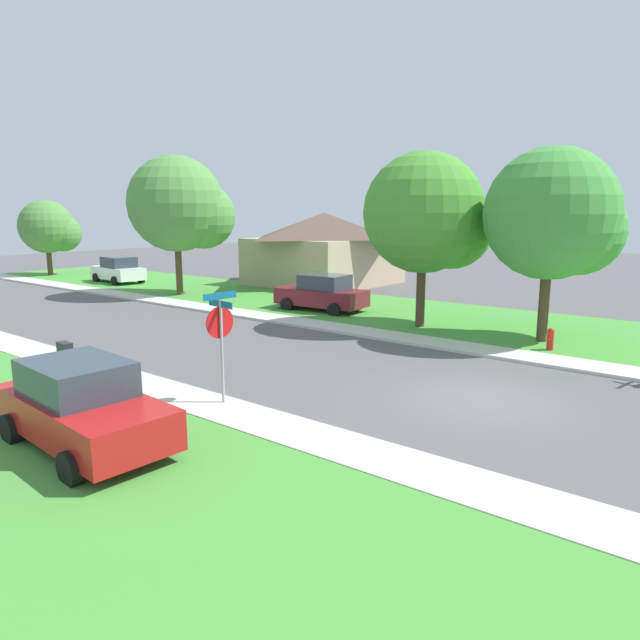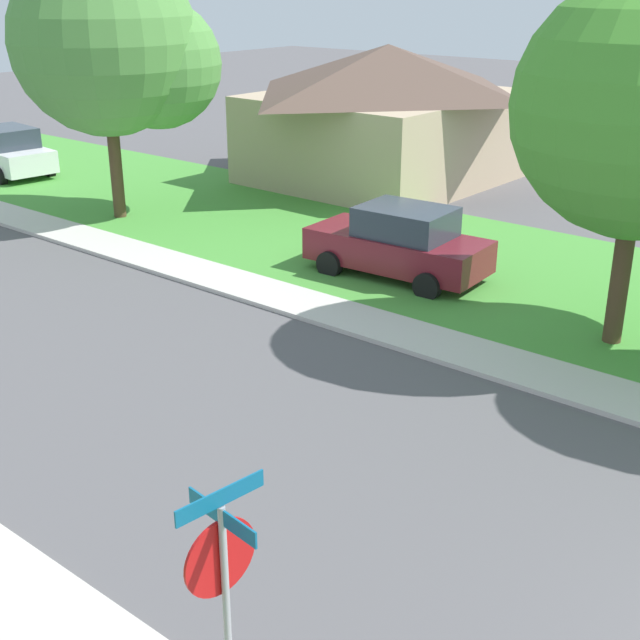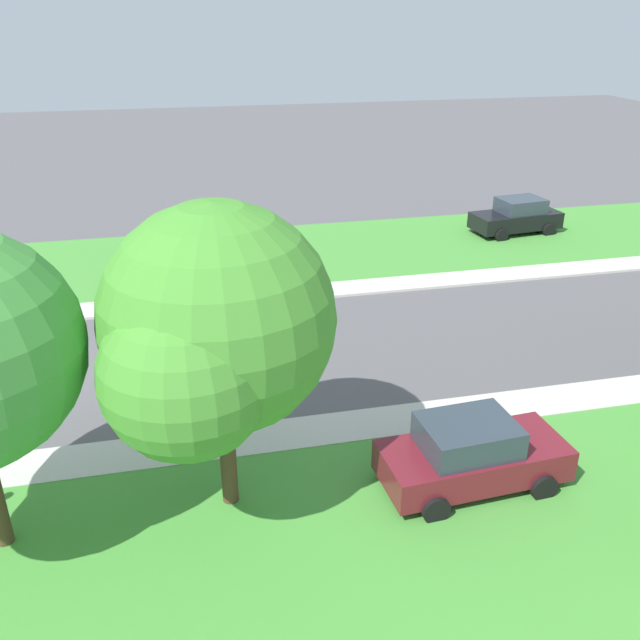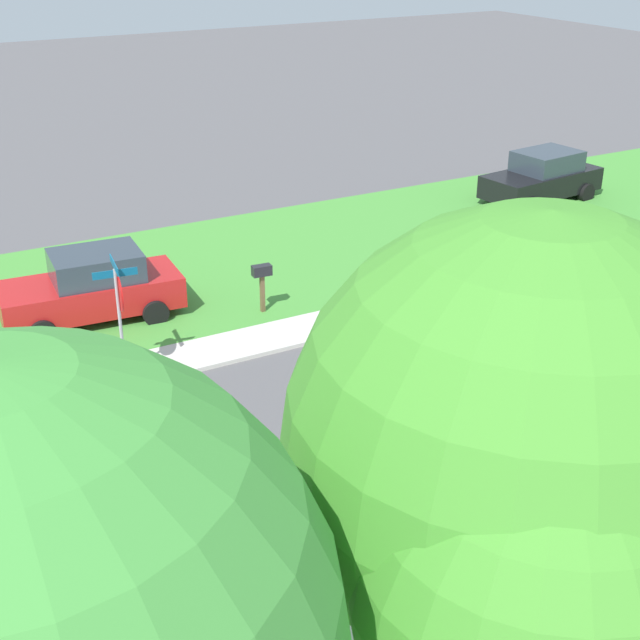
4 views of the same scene
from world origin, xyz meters
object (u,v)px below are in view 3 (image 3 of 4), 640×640
at_px(car_red_near_corner, 182,255).
at_px(mailbox, 278,259).
at_px(tree_corner_large, 211,332).
at_px(car_maroon_driveway_right, 471,454).
at_px(stop_sign_far_corner, 175,260).
at_px(car_black_kerbside_mid, 517,216).

xyz_separation_m(car_red_near_corner, mailbox, (1.68, 3.77, 0.14)).
bearing_deg(car_red_near_corner, tree_corner_large, 1.13).
distance_m(car_maroon_driveway_right, car_red_near_corner, 16.45).
distance_m(stop_sign_far_corner, car_black_kerbside_mid, 17.41).
bearing_deg(stop_sign_far_corner, car_maroon_driveway_right, 27.61).
height_order(stop_sign_far_corner, mailbox, stop_sign_far_corner).
height_order(car_red_near_corner, tree_corner_large, tree_corner_large).
distance_m(car_black_kerbside_mid, car_red_near_corner, 16.34).
distance_m(car_red_near_corner, mailbox, 4.13).
height_order(stop_sign_far_corner, tree_corner_large, tree_corner_large).
distance_m(stop_sign_far_corner, tree_corner_large, 11.88).
relative_size(car_maroon_driveway_right, car_red_near_corner, 1.00).
bearing_deg(car_maroon_driveway_right, tree_corner_large, -93.48).
bearing_deg(tree_corner_large, mailbox, 165.38).
bearing_deg(stop_sign_far_corner, car_black_kerbside_mid, 108.52).
bearing_deg(mailbox, stop_sign_far_corner, -67.01).
bearing_deg(car_red_near_corner, car_black_kerbside_mid, 97.46).
relative_size(stop_sign_far_corner, car_maroon_driveway_right, 0.63).
xyz_separation_m(stop_sign_far_corner, car_black_kerbside_mid, (-5.52, 16.48, -1.01)).
bearing_deg(tree_corner_large, stop_sign_far_corner, -177.15).
distance_m(car_red_near_corner, tree_corner_large, 15.41).
bearing_deg(car_maroon_driveway_right, stop_sign_far_corner, -152.39).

